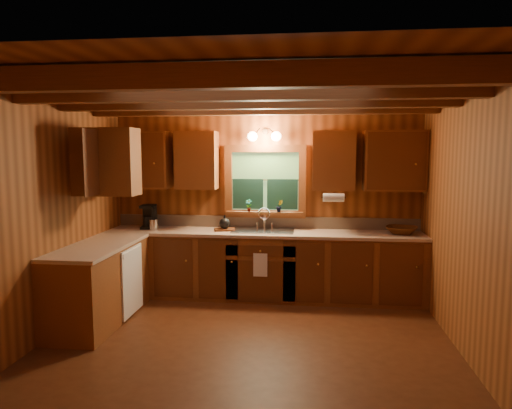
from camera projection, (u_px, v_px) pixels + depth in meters
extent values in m
plane|color=#4C2612|center=(247.00, 345.00, 4.76)|extent=(4.20, 4.20, 0.00)
plane|color=brown|center=(246.00, 84.00, 4.47)|extent=(4.20, 4.20, 0.00)
plane|color=brown|center=(265.00, 199.00, 6.49)|extent=(4.20, 0.00, 4.20)
plane|color=brown|center=(202.00, 265.00, 2.74)|extent=(4.20, 0.00, 4.20)
plane|color=brown|center=(47.00, 215.00, 4.86)|extent=(0.00, 3.80, 3.80)
plane|color=brown|center=(469.00, 222.00, 4.37)|extent=(0.00, 3.80, 3.80)
cube|color=brown|center=(223.00, 76.00, 3.30)|extent=(4.20, 0.14, 0.18)
cube|color=brown|center=(240.00, 91.00, 4.09)|extent=(4.20, 0.14, 0.18)
cube|color=brown|center=(251.00, 100.00, 4.88)|extent=(4.20, 0.14, 0.18)
cube|color=brown|center=(260.00, 108.00, 5.67)|extent=(4.20, 0.14, 0.18)
cube|color=brown|center=(263.00, 266.00, 6.28)|extent=(4.20, 0.62, 0.86)
cube|color=brown|center=(99.00, 285.00, 5.40)|extent=(0.62, 1.60, 0.86)
cube|color=tan|center=(263.00, 233.00, 6.23)|extent=(4.20, 0.66, 0.04)
cube|color=tan|center=(98.00, 246.00, 5.35)|extent=(0.64, 1.60, 0.04)
cube|color=tan|center=(265.00, 222.00, 6.51)|extent=(4.20, 0.02, 0.16)
cube|color=white|center=(132.00, 281.00, 5.56)|extent=(0.02, 0.60, 0.80)
cube|color=brown|center=(142.00, 160.00, 6.46)|extent=(0.78, 0.34, 0.78)
cube|color=brown|center=(197.00, 160.00, 6.37)|extent=(0.55, 0.34, 0.78)
cube|color=brown|center=(334.00, 161.00, 6.16)|extent=(0.55, 0.34, 0.78)
cube|color=brown|center=(394.00, 161.00, 6.06)|extent=(0.78, 0.34, 0.78)
cube|color=brown|center=(91.00, 162.00, 5.45)|extent=(0.34, 1.10, 0.78)
cube|color=brown|center=(265.00, 148.00, 6.37)|extent=(1.12, 0.08, 0.10)
cube|color=brown|center=(265.00, 214.00, 6.48)|extent=(1.12, 0.08, 0.10)
cube|color=brown|center=(229.00, 181.00, 6.48)|extent=(0.10, 0.08, 0.80)
cube|color=brown|center=(302.00, 182.00, 6.36)|extent=(0.10, 0.08, 0.80)
cube|color=#427A33|center=(265.00, 181.00, 6.46)|extent=(0.92, 0.01, 0.80)
cube|color=black|center=(248.00, 194.00, 6.48)|extent=(0.42, 0.02, 0.42)
cube|color=black|center=(282.00, 194.00, 6.43)|extent=(0.42, 0.02, 0.42)
cylinder|color=black|center=(265.00, 180.00, 6.43)|extent=(0.92, 0.01, 0.01)
cube|color=brown|center=(265.00, 213.00, 6.43)|extent=(1.06, 0.14, 0.04)
cylinder|color=black|center=(265.00, 131.00, 6.35)|extent=(0.08, 0.03, 0.08)
cylinder|color=black|center=(257.00, 131.00, 6.30)|extent=(0.09, 0.17, 0.08)
cylinder|color=black|center=(272.00, 131.00, 6.28)|extent=(0.09, 0.17, 0.08)
sphere|color=#FFE0A5|center=(252.00, 136.00, 6.26)|extent=(0.13, 0.13, 0.13)
sphere|color=#FFE0A5|center=(276.00, 136.00, 6.22)|extent=(0.13, 0.13, 0.13)
cylinder|color=white|center=(334.00, 198.00, 6.01)|extent=(0.27, 0.11, 0.11)
cube|color=white|center=(260.00, 265.00, 5.95)|extent=(0.18, 0.01, 0.30)
cube|color=silver|center=(263.00, 231.00, 6.24)|extent=(0.82, 0.48, 0.02)
cube|color=#262628|center=(249.00, 235.00, 6.27)|extent=(0.34, 0.40, 0.14)
cube|color=#262628|center=(277.00, 236.00, 6.23)|extent=(0.34, 0.40, 0.14)
cylinder|color=silver|center=(264.00, 221.00, 6.41)|extent=(0.04, 0.04, 0.22)
torus|color=silver|center=(264.00, 214.00, 6.33)|extent=(0.16, 0.02, 0.16)
cube|color=black|center=(148.00, 227.00, 6.48)|extent=(0.18, 0.23, 0.03)
cube|color=black|center=(150.00, 215.00, 6.53)|extent=(0.18, 0.08, 0.31)
cube|color=black|center=(147.00, 206.00, 6.42)|extent=(0.18, 0.20, 0.04)
cylinder|color=black|center=(148.00, 221.00, 6.44)|extent=(0.11, 0.11, 0.13)
cylinder|color=silver|center=(154.00, 225.00, 6.34)|extent=(0.11, 0.11, 0.14)
cylinder|color=black|center=(152.00, 214.00, 6.31)|extent=(0.03, 0.04, 0.21)
cylinder|color=black|center=(153.00, 214.00, 6.32)|extent=(0.01, 0.01, 0.21)
cylinder|color=black|center=(155.00, 214.00, 6.33)|extent=(0.03, 0.04, 0.21)
cylinder|color=black|center=(156.00, 214.00, 6.34)|extent=(0.04, 0.05, 0.21)
cube|color=#512711|center=(225.00, 230.00, 6.30)|extent=(0.31, 0.26, 0.02)
sphere|color=black|center=(225.00, 223.00, 6.29)|extent=(0.14, 0.14, 0.14)
cylinder|color=black|center=(225.00, 217.00, 6.28)|extent=(0.02, 0.02, 0.04)
imported|color=#48230C|center=(401.00, 230.00, 6.03)|extent=(0.49, 0.49, 0.10)
imported|color=#512711|center=(249.00, 205.00, 6.41)|extent=(0.10, 0.08, 0.17)
imported|color=#512711|center=(279.00, 206.00, 6.36)|extent=(0.11, 0.10, 0.16)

